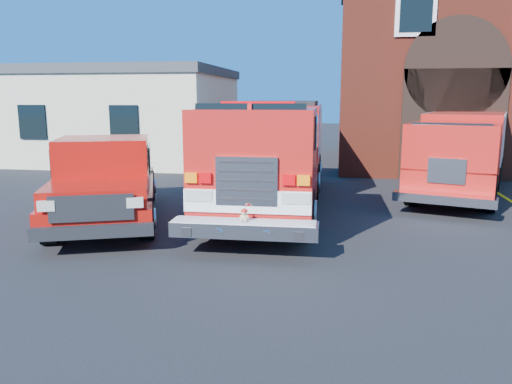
% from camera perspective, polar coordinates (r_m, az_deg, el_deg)
% --- Properties ---
extents(ground, '(100.00, 100.00, 0.00)m').
position_cam_1_polar(ground, '(10.50, 1.06, -5.78)').
color(ground, black).
rests_on(ground, ground).
extents(parking_stripe_far, '(0.12, 3.00, 0.01)m').
position_cam_1_polar(parking_stripe_far, '(17.95, 25.53, 0.12)').
color(parking_stripe_far, yellow).
rests_on(parking_stripe_far, ground).
extents(side_building, '(10.20, 8.20, 4.35)m').
position_cam_1_polar(side_building, '(25.23, -15.31, 8.59)').
color(side_building, beige).
rests_on(side_building, ground).
extents(fire_engine, '(2.80, 9.48, 2.91)m').
position_cam_1_polar(fire_engine, '(13.78, 1.94, 4.57)').
color(fire_engine, black).
rests_on(fire_engine, ground).
extents(pickup_truck, '(4.30, 6.65, 2.05)m').
position_cam_1_polar(pickup_truck, '(12.82, -16.71, 1.24)').
color(pickup_truck, black).
rests_on(pickup_truck, ground).
extents(secondary_truck, '(4.60, 8.04, 2.49)m').
position_cam_1_polar(secondary_truck, '(17.00, 22.41, 4.44)').
color(secondary_truck, black).
rests_on(secondary_truck, ground).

